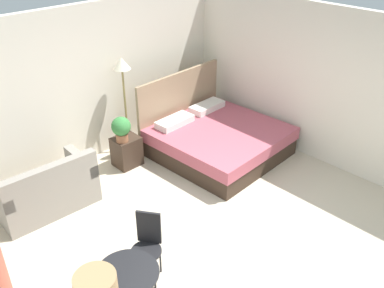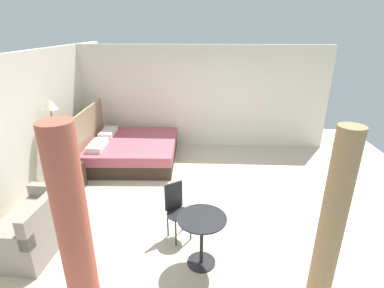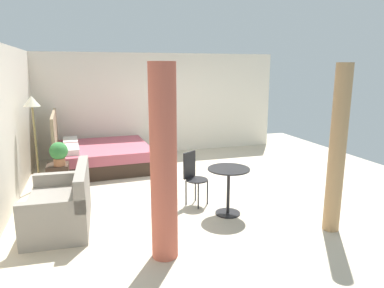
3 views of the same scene
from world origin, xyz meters
TOP-DOWN VIEW (x-y plane):
  - ground_plane at (0.00, 0.00)m, footprint 8.70×9.52m
  - wall_back at (0.00, 3.26)m, footprint 8.70×0.12m
  - wall_right at (2.85, 0.00)m, footprint 0.12×6.52m
  - bed at (1.63, 1.72)m, footprint 2.12×2.13m
  - couch at (-1.35, 2.39)m, footprint 1.44×0.91m
  - nightstand at (0.23, 2.54)m, footprint 0.44×0.38m
  - potted_plant at (0.13, 2.49)m, footprint 0.32×0.32m
  - floor_lamp at (0.54, 2.91)m, footprint 0.30×0.30m
  - balcony_table at (-1.66, -0.09)m, footprint 0.66×0.66m
  - cafe_chair_near_window at (-1.08, 0.31)m, footprint 0.51×0.51m

SIDE VIEW (x-z plane):
  - ground_plane at x=0.00m, z-range -0.02..0.00m
  - nightstand at x=0.23m, z-range 0.00..0.53m
  - couch at x=-1.35m, z-range -0.14..0.74m
  - bed at x=1.63m, z-range -0.36..0.97m
  - balcony_table at x=-1.66m, z-range 0.15..0.90m
  - cafe_chair_near_window at x=-1.08m, z-range 0.08..0.98m
  - potted_plant at x=0.13m, z-range 0.56..1.00m
  - wall_back at x=0.00m, z-range 0.00..2.67m
  - wall_right at x=2.85m, z-range 0.00..2.67m
  - floor_lamp at x=0.54m, z-range 0.61..2.39m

